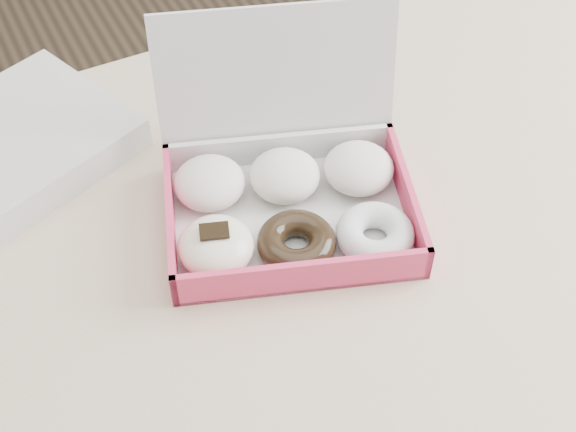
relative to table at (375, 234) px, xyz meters
name	(u,v)px	position (x,y,z in m)	size (l,w,h in m)	color
table	(375,234)	(0.00, 0.00, 0.00)	(1.20, 0.80, 0.75)	tan
donut_box	(286,193)	(-0.12, 0.02, 0.11)	(0.35, 0.33, 0.21)	silver
newspapers	(11,148)	(-0.39, 0.26, 0.10)	(0.28, 0.22, 0.04)	silver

